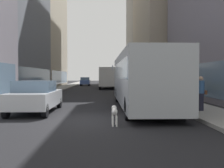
# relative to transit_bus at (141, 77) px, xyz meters

# --- Properties ---
(ground_plane) EXTENTS (120.00, 120.00, 0.00)m
(ground_plane) POSITION_rel_transit_bus_xyz_m (-2.80, 30.87, -1.78)
(ground_plane) COLOR black
(sidewalk_left) EXTENTS (2.40, 110.00, 0.15)m
(sidewalk_left) POSITION_rel_transit_bus_xyz_m (-8.50, 30.87, -1.70)
(sidewalk_left) COLOR gray
(sidewalk_left) RESTS_ON ground
(sidewalk_right) EXTENTS (2.40, 110.00, 0.15)m
(sidewalk_right) POSITION_rel_transit_bus_xyz_m (2.90, 30.87, -1.70)
(sidewalk_right) COLOR gray
(sidewalk_right) RESTS_ON ground
(building_right_mid) EXTENTS (11.50, 17.60, 19.02)m
(building_right_mid) POSITION_rel_transit_bus_xyz_m (9.10, 25.00, 7.73)
(building_right_mid) COLOR #A0937F
(building_right_mid) RESTS_ON ground
(transit_bus) EXTENTS (2.78, 11.53, 3.05)m
(transit_bus) POSITION_rel_transit_bus_xyz_m (0.00, 0.00, 0.00)
(transit_bus) COLOR #999EA3
(transit_bus) RESTS_ON ground
(car_silver_sedan) EXTENTS (1.93, 4.58, 1.62)m
(car_silver_sedan) POSITION_rel_transit_bus_xyz_m (-5.60, -1.68, -0.95)
(car_silver_sedan) COLOR #B7BABF
(car_silver_sedan) RESTS_ON ground
(car_blue_hatchback) EXTENTS (1.76, 3.99, 1.62)m
(car_blue_hatchback) POSITION_rel_transit_bus_xyz_m (-5.60, 35.36, -0.96)
(car_blue_hatchback) COLOR #4C6BB7
(car_blue_hatchback) RESTS_ON ground
(car_yellow_taxi) EXTENTS (1.72, 4.45, 1.62)m
(car_yellow_taxi) POSITION_rel_transit_bus_xyz_m (0.00, 11.29, -0.96)
(car_yellow_taxi) COLOR yellow
(car_yellow_taxi) RESTS_ON ground
(car_grey_wagon) EXTENTS (1.76, 4.34, 1.62)m
(car_grey_wagon) POSITION_rel_transit_bus_xyz_m (0.00, 30.09, -0.96)
(car_grey_wagon) COLOR slate
(car_grey_wagon) RESTS_ON ground
(car_red_coupe) EXTENTS (1.87, 3.97, 1.62)m
(car_red_coupe) POSITION_rel_transit_bus_xyz_m (-1.60, 40.37, -0.96)
(car_red_coupe) COLOR red
(car_red_coupe) RESTS_ON ground
(box_truck) EXTENTS (2.30, 7.50, 3.05)m
(box_truck) POSITION_rel_transit_bus_xyz_m (-1.60, 23.28, -0.11)
(box_truck) COLOR #19519E
(box_truck) RESTS_ON ground
(dalmatian_dog) EXTENTS (0.22, 0.96, 0.72)m
(dalmatian_dog) POSITION_rel_transit_bus_xyz_m (-1.76, -5.30, -1.26)
(dalmatian_dog) COLOR white
(dalmatian_dog) RESTS_ON ground
(pedestrian_with_handbag) EXTENTS (0.45, 0.34, 1.69)m
(pedestrian_with_handbag) POSITION_rel_transit_bus_xyz_m (2.63, -2.37, -0.76)
(pedestrian_with_handbag) COLOR #1E1E2D
(pedestrian_with_handbag) RESTS_ON sidewalk_right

